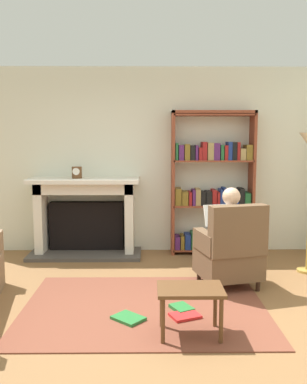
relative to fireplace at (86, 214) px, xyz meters
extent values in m
plane|color=brown|center=(0.87, -2.30, -0.59)|extent=(14.00, 14.00, 0.00)
cube|color=silver|center=(0.87, 0.25, 0.76)|extent=(5.60, 0.10, 2.70)
cube|color=brown|center=(0.87, -2.00, -0.58)|extent=(2.40, 1.80, 0.01)
cube|color=#4C4742|center=(0.00, -0.12, -0.56)|extent=(1.59, 0.64, 0.05)
cube|color=black|center=(0.00, 0.10, -0.19)|extent=(1.07, 0.20, 0.70)
cube|color=silver|center=(-0.63, -0.02, -0.06)|extent=(0.12, 0.44, 1.06)
cube|color=silver|center=(0.63, -0.02, -0.06)|extent=(0.12, 0.44, 1.06)
cube|color=silver|center=(0.00, -0.02, 0.39)|extent=(1.39, 0.44, 0.16)
cube|color=silver|center=(0.00, -0.08, 0.50)|extent=(1.55, 0.56, 0.06)
cylinder|color=brown|center=(-0.10, -0.10, 0.61)|extent=(0.14, 0.14, 0.16)
cylinder|color=white|center=(-0.10, -0.17, 0.63)|extent=(0.10, 0.01, 0.10)
cube|color=brown|center=(1.26, 0.04, 0.44)|extent=(0.04, 0.32, 2.06)
cube|color=brown|center=(2.41, 0.04, 0.44)|extent=(0.04, 0.32, 2.06)
cube|color=brown|center=(1.83, 0.04, 1.45)|extent=(1.18, 0.32, 0.04)
cube|color=brown|center=(1.83, 0.04, -0.53)|extent=(1.14, 0.32, 0.02)
cube|color=#4C1E59|center=(1.33, 0.03, -0.42)|extent=(0.07, 0.26, 0.19)
cube|color=brown|center=(1.40, 0.03, -0.42)|extent=(0.05, 0.26, 0.19)
cube|color=navy|center=(1.48, 0.03, -0.41)|extent=(0.08, 0.26, 0.22)
cube|color=#1E592D|center=(1.55, 0.03, -0.40)|extent=(0.05, 0.26, 0.24)
cube|color=#4C1E59|center=(1.63, 0.03, -0.43)|extent=(0.08, 0.26, 0.18)
cube|color=black|center=(1.71, 0.03, -0.42)|extent=(0.07, 0.26, 0.19)
cube|color=brown|center=(1.80, 0.03, -0.41)|extent=(0.08, 0.26, 0.21)
cube|color=#4C1E59|center=(1.88, 0.03, -0.42)|extent=(0.06, 0.26, 0.20)
cube|color=brown|center=(1.95, 0.03, -0.39)|extent=(0.06, 0.26, 0.26)
cube|color=navy|center=(2.02, 0.03, -0.42)|extent=(0.07, 0.26, 0.19)
cube|color=brown|center=(2.08, 0.03, -0.43)|extent=(0.05, 0.26, 0.18)
cube|color=brown|center=(2.13, 0.03, -0.42)|extent=(0.04, 0.26, 0.19)
cube|color=navy|center=(2.19, 0.03, -0.39)|extent=(0.08, 0.26, 0.26)
cube|color=maroon|center=(2.28, 0.03, -0.42)|extent=(0.08, 0.26, 0.19)
cube|color=#997F4C|center=(2.35, 0.03, -0.39)|extent=(0.05, 0.26, 0.25)
cube|color=brown|center=(1.83, 0.04, 0.12)|extent=(1.14, 0.32, 0.02)
cube|color=brown|center=(1.34, 0.03, 0.25)|extent=(0.09, 0.26, 0.24)
cube|color=brown|center=(1.43, 0.03, 0.23)|extent=(0.09, 0.26, 0.20)
cube|color=maroon|center=(1.51, 0.03, 0.23)|extent=(0.04, 0.26, 0.19)
cube|color=#4C1E59|center=(1.56, 0.03, 0.24)|extent=(0.04, 0.26, 0.22)
cube|color=#997F4C|center=(1.62, 0.03, 0.25)|extent=(0.07, 0.26, 0.24)
cube|color=black|center=(1.69, 0.03, 0.23)|extent=(0.06, 0.26, 0.19)
cube|color=black|center=(1.77, 0.03, 0.23)|extent=(0.08, 0.26, 0.20)
cube|color=maroon|center=(1.85, 0.03, 0.24)|extent=(0.06, 0.26, 0.22)
cube|color=maroon|center=(1.91, 0.03, 0.23)|extent=(0.04, 0.26, 0.19)
cube|color=navy|center=(1.95, 0.03, 0.25)|extent=(0.04, 0.26, 0.23)
cube|color=navy|center=(2.00, 0.03, 0.26)|extent=(0.05, 0.26, 0.25)
cube|color=#1E592D|center=(2.08, 0.03, 0.23)|extent=(0.08, 0.26, 0.20)
cube|color=navy|center=(2.16, 0.03, 0.23)|extent=(0.07, 0.26, 0.21)
cube|color=black|center=(2.25, 0.03, 0.25)|extent=(0.07, 0.26, 0.24)
cube|color=#1E592D|center=(2.33, 0.03, 0.22)|extent=(0.08, 0.26, 0.18)
cube|color=brown|center=(1.83, 0.04, 0.77)|extent=(1.14, 0.32, 0.02)
cube|color=#1E592D|center=(1.31, 0.03, 0.90)|extent=(0.04, 0.26, 0.24)
cube|color=#4C1E59|center=(1.37, 0.03, 0.88)|extent=(0.07, 0.26, 0.21)
cube|color=brown|center=(1.46, 0.03, 0.89)|extent=(0.07, 0.26, 0.22)
cube|color=black|center=(1.53, 0.03, 0.88)|extent=(0.06, 0.26, 0.21)
cube|color=#4C1E59|center=(1.59, 0.03, 0.88)|extent=(0.04, 0.26, 0.21)
cube|color=maroon|center=(1.64, 0.03, 0.87)|extent=(0.05, 0.26, 0.18)
cube|color=maroon|center=(1.70, 0.03, 0.91)|extent=(0.07, 0.26, 0.26)
cube|color=#997F4C|center=(1.79, 0.03, 0.90)|extent=(0.08, 0.26, 0.25)
cube|color=#4C1E59|center=(1.87, 0.03, 0.90)|extent=(0.09, 0.26, 0.24)
cube|color=#1E592D|center=(1.95, 0.03, 0.88)|extent=(0.05, 0.26, 0.21)
cube|color=maroon|center=(2.01, 0.03, 0.88)|extent=(0.05, 0.26, 0.21)
cube|color=navy|center=(2.06, 0.03, 0.91)|extent=(0.06, 0.26, 0.26)
cube|color=black|center=(2.12, 0.03, 0.91)|extent=(0.06, 0.26, 0.26)
cube|color=maroon|center=(2.18, 0.03, 0.91)|extent=(0.04, 0.26, 0.25)
cube|color=#997F4C|center=(2.24, 0.03, 0.86)|extent=(0.08, 0.26, 0.16)
cube|color=brown|center=(2.33, 0.03, 0.89)|extent=(0.09, 0.26, 0.22)
cube|color=brown|center=(1.83, 0.04, 1.41)|extent=(1.14, 0.32, 0.02)
cylinder|color=#331E14|center=(2.00, -1.07, -0.53)|extent=(0.05, 0.05, 0.12)
cylinder|color=#331E14|center=(1.51, -1.20, -0.53)|extent=(0.05, 0.05, 0.12)
cylinder|color=#331E14|center=(2.12, -1.54, -0.53)|extent=(0.05, 0.05, 0.12)
cylinder|color=#331E14|center=(1.62, -1.67, -0.53)|extent=(0.05, 0.05, 0.12)
cube|color=brown|center=(1.81, -1.37, -0.32)|extent=(0.77, 0.74, 0.30)
cube|color=brown|center=(1.87, -1.60, 0.11)|extent=(0.66, 0.31, 0.55)
cube|color=brown|center=(2.08, -1.30, -0.06)|extent=(0.25, 0.55, 0.22)
cube|color=brown|center=(1.55, -1.44, -0.06)|extent=(0.25, 0.55, 0.22)
cube|color=silver|center=(1.83, -1.42, 0.08)|extent=(0.36, 0.27, 0.50)
sphere|color=#D8AD8C|center=(1.83, -1.42, 0.45)|extent=(0.20, 0.20, 0.20)
cube|color=#191E3F|center=(1.85, -1.20, -0.12)|extent=(0.21, 0.42, 0.12)
cube|color=#191E3F|center=(1.70, -1.24, -0.12)|extent=(0.21, 0.42, 0.12)
cylinder|color=#191E3F|center=(1.81, -1.02, -0.38)|extent=(0.10, 0.10, 0.42)
cylinder|color=#191E3F|center=(1.65, -1.06, -0.38)|extent=(0.10, 0.10, 0.42)
cube|color=white|center=(1.74, -1.10, 0.18)|extent=(0.38, 0.19, 0.25)
cube|color=brown|center=(1.27, -2.60, -0.18)|extent=(0.56, 0.39, 0.03)
cylinder|color=brown|center=(1.03, -2.75, -0.39)|extent=(0.04, 0.04, 0.40)
cylinder|color=brown|center=(1.50, -2.75, -0.39)|extent=(0.04, 0.04, 0.40)
cylinder|color=brown|center=(1.03, -2.44, -0.39)|extent=(0.04, 0.04, 0.40)
cylinder|color=brown|center=(1.50, -2.44, -0.39)|extent=(0.04, 0.04, 0.40)
cube|color=#267233|center=(1.23, -2.08, -0.56)|extent=(0.25, 0.28, 0.03)
cube|color=#267233|center=(0.72, -2.30, -0.56)|extent=(0.35, 0.34, 0.03)
cube|color=red|center=(1.25, -2.25, -0.56)|extent=(0.32, 0.29, 0.03)
cylinder|color=#B7933F|center=(2.91, -0.87, -0.57)|extent=(0.24, 0.24, 0.03)
camera|label=1|loc=(0.92, -6.03, 1.10)|focal=39.56mm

